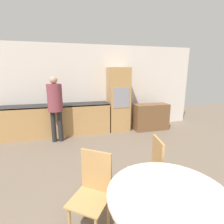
{
  "coord_description": "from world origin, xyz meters",
  "views": [
    {
      "loc": [
        -0.78,
        -0.04,
        1.81
      ],
      "look_at": [
        0.02,
        2.93,
        1.1
      ],
      "focal_mm": 28.0,
      "sensor_mm": 36.0,
      "label": 1
    }
  ],
  "objects_px": {
    "chair_far_right": "(150,167)",
    "sideboard": "(151,117)",
    "cup": "(154,173)",
    "bowl_near": "(186,179)",
    "dining_table": "(167,214)",
    "person_standing": "(55,102)",
    "chair_far_left": "(93,188)",
    "bowl_centre": "(168,209)",
    "oven_unit": "(118,99)",
    "bowl_far": "(167,191)"
  },
  "relations": [
    {
      "from": "chair_far_right",
      "to": "bowl_far",
      "type": "xyz_separation_m",
      "value": [
        -0.25,
        -0.78,
        0.26
      ]
    },
    {
      "from": "bowl_far",
      "to": "oven_unit",
      "type": "bearing_deg",
      "value": 79.13
    },
    {
      "from": "dining_table",
      "to": "oven_unit",
      "type": "bearing_deg",
      "value": 79.39
    },
    {
      "from": "chair_far_left",
      "to": "dining_table",
      "type": "bearing_deg",
      "value": -6.61
    },
    {
      "from": "sideboard",
      "to": "bowl_centre",
      "type": "bearing_deg",
      "value": -115.83
    },
    {
      "from": "chair_far_right",
      "to": "sideboard",
      "type": "bearing_deg",
      "value": 162.53
    },
    {
      "from": "chair_far_right",
      "to": "bowl_near",
      "type": "bearing_deg",
      "value": 12.14
    },
    {
      "from": "dining_table",
      "to": "bowl_far",
      "type": "bearing_deg",
      "value": 151.35
    },
    {
      "from": "cup",
      "to": "bowl_near",
      "type": "xyz_separation_m",
      "value": [
        0.27,
        -0.16,
        -0.02
      ]
    },
    {
      "from": "bowl_centre",
      "to": "dining_table",
      "type": "bearing_deg",
      "value": 53.91
    },
    {
      "from": "bowl_far",
      "to": "chair_far_right",
      "type": "bearing_deg",
      "value": 72.12
    },
    {
      "from": "chair_far_left",
      "to": "bowl_far",
      "type": "distance_m",
      "value": 0.85
    },
    {
      "from": "chair_far_left",
      "to": "bowl_near",
      "type": "relative_size",
      "value": 6.64
    },
    {
      "from": "bowl_near",
      "to": "cup",
      "type": "bearing_deg",
      "value": 149.45
    },
    {
      "from": "bowl_centre",
      "to": "oven_unit",
      "type": "bearing_deg",
      "value": 78.13
    },
    {
      "from": "chair_far_left",
      "to": "person_standing",
      "type": "height_order",
      "value": "person_standing"
    },
    {
      "from": "chair_far_right",
      "to": "person_standing",
      "type": "bearing_deg",
      "value": -142.86
    },
    {
      "from": "cup",
      "to": "bowl_near",
      "type": "bearing_deg",
      "value": -30.55
    },
    {
      "from": "chair_far_left",
      "to": "bowl_centre",
      "type": "xyz_separation_m",
      "value": [
        0.47,
        -0.74,
        0.25
      ]
    },
    {
      "from": "oven_unit",
      "to": "bowl_centre",
      "type": "bearing_deg",
      "value": -101.87
    },
    {
      "from": "bowl_centre",
      "to": "person_standing",
      "type": "bearing_deg",
      "value": 105.28
    },
    {
      "from": "sideboard",
      "to": "oven_unit",
      "type": "bearing_deg",
      "value": 164.91
    },
    {
      "from": "dining_table",
      "to": "chair_far_right",
      "type": "relative_size",
      "value": 1.2
    },
    {
      "from": "dining_table",
      "to": "chair_far_left",
      "type": "relative_size",
      "value": 1.2
    },
    {
      "from": "cup",
      "to": "bowl_centre",
      "type": "xyz_separation_m",
      "value": [
        -0.12,
        -0.44,
        -0.02
      ]
    },
    {
      "from": "dining_table",
      "to": "cup",
      "type": "xyz_separation_m",
      "value": [
        -0.0,
        0.27,
        0.26
      ]
    },
    {
      "from": "oven_unit",
      "to": "chair_far_left",
      "type": "distance_m",
      "value": 3.66
    },
    {
      "from": "chair_far_right",
      "to": "cup",
      "type": "relative_size",
      "value": 10.37
    },
    {
      "from": "sideboard",
      "to": "chair_far_right",
      "type": "distance_m",
      "value": 3.25
    },
    {
      "from": "bowl_centre",
      "to": "bowl_far",
      "type": "relative_size",
      "value": 1.11
    },
    {
      "from": "person_standing",
      "to": "bowl_centre",
      "type": "height_order",
      "value": "person_standing"
    },
    {
      "from": "bowl_near",
      "to": "bowl_centre",
      "type": "distance_m",
      "value": 0.48
    },
    {
      "from": "person_standing",
      "to": "bowl_near",
      "type": "bearing_deg",
      "value": -67.47
    },
    {
      "from": "sideboard",
      "to": "chair_far_left",
      "type": "height_order",
      "value": "chair_far_left"
    },
    {
      "from": "cup",
      "to": "bowl_near",
      "type": "distance_m",
      "value": 0.31
    },
    {
      "from": "oven_unit",
      "to": "chair_far_right",
      "type": "height_order",
      "value": "oven_unit"
    },
    {
      "from": "chair_far_right",
      "to": "cup",
      "type": "xyz_separation_m",
      "value": [
        -0.24,
        -0.52,
        0.27
      ]
    },
    {
      "from": "dining_table",
      "to": "chair_far_left",
      "type": "bearing_deg",
      "value": 136.79
    },
    {
      "from": "sideboard",
      "to": "bowl_centre",
      "type": "distance_m",
      "value": 4.28
    },
    {
      "from": "person_standing",
      "to": "chair_far_left",
      "type": "bearing_deg",
      "value": -79.96
    },
    {
      "from": "sideboard",
      "to": "bowl_near",
      "type": "bearing_deg",
      "value": -112.5
    },
    {
      "from": "chair_far_right",
      "to": "cup",
      "type": "distance_m",
      "value": 0.63
    },
    {
      "from": "person_standing",
      "to": "oven_unit",
      "type": "bearing_deg",
      "value": 16.14
    },
    {
      "from": "sideboard",
      "to": "bowl_centre",
      "type": "relative_size",
      "value": 7.42
    },
    {
      "from": "person_standing",
      "to": "bowl_near",
      "type": "relative_size",
      "value": 12.09
    },
    {
      "from": "oven_unit",
      "to": "chair_far_right",
      "type": "relative_size",
      "value": 2.07
    },
    {
      "from": "oven_unit",
      "to": "cup",
      "type": "height_order",
      "value": "oven_unit"
    },
    {
      "from": "chair_far_left",
      "to": "person_standing",
      "type": "relative_size",
      "value": 0.55
    },
    {
      "from": "person_standing",
      "to": "bowl_centre",
      "type": "distance_m",
      "value": 3.72
    },
    {
      "from": "chair_far_right",
      "to": "bowl_far",
      "type": "height_order",
      "value": "chair_far_right"
    }
  ]
}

